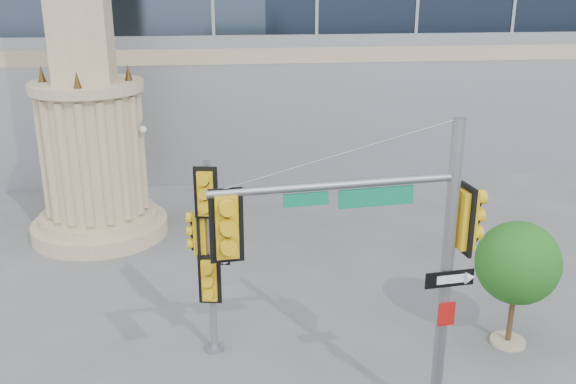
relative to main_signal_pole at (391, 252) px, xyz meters
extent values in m
plane|color=#545456|center=(-0.84, 1.62, -3.72)|extent=(120.00, 120.00, 0.00)
cylinder|color=tan|center=(-6.84, 10.62, -3.47)|extent=(4.40, 4.40, 0.50)
cylinder|color=tan|center=(-6.84, 10.62, -3.07)|extent=(3.80, 3.80, 0.30)
cylinder|color=tan|center=(-6.84, 10.62, -0.92)|extent=(3.00, 3.00, 4.00)
cylinder|color=tan|center=(-6.84, 10.62, 1.23)|extent=(3.50, 3.50, 0.30)
cone|color=#472D14|center=(-5.54, 10.62, 1.63)|extent=(0.24, 0.24, 0.50)
cone|color=#472D14|center=(-8.14, 10.62, 1.63)|extent=(0.24, 0.24, 0.50)
cylinder|color=slate|center=(1.08, 0.12, -0.72)|extent=(0.22, 0.22, 6.00)
cylinder|color=slate|center=(-1.01, -0.11, 1.28)|extent=(4.19, 0.58, 0.14)
cube|color=#0E7A50|center=(-0.31, -0.05, 1.03)|extent=(1.30, 0.18, 0.32)
cube|color=gold|center=(-2.80, -0.30, 0.73)|extent=(0.58, 0.34, 1.25)
cube|color=gold|center=(1.36, 0.15, 0.48)|extent=(0.34, 0.58, 1.25)
cube|color=black|center=(1.09, -0.02, -0.57)|extent=(0.92, 0.13, 0.30)
cube|color=#A8110F|center=(1.09, -0.02, -1.27)|extent=(0.32, 0.06, 0.46)
cylinder|color=slate|center=(-3.13, 3.14, -3.67)|extent=(0.44, 0.44, 0.11)
cylinder|color=slate|center=(-3.13, 3.14, -1.44)|extent=(0.16, 0.16, 4.55)
cube|color=gold|center=(-3.16, 2.94, 0.20)|extent=(0.54, 0.34, 1.14)
cube|color=gold|center=(-3.32, 3.18, -0.81)|extent=(0.34, 0.54, 1.14)
cube|color=gold|center=(-3.16, 2.94, -1.81)|extent=(0.54, 0.34, 1.14)
cube|color=black|center=(-2.98, 3.00, -1.40)|extent=(0.56, 0.13, 0.18)
cylinder|color=tan|center=(3.75, 2.64, -3.67)|extent=(0.81, 0.81, 0.09)
cylinder|color=#382314|center=(3.75, 2.64, -2.91)|extent=(0.13, 0.13, 1.63)
sphere|color=#195413|center=(3.75, 2.64, -1.64)|extent=(1.90, 1.90, 1.90)
sphere|color=#195413|center=(4.15, 2.87, -1.91)|extent=(1.17, 1.17, 1.17)
sphere|color=#195413|center=(3.43, 2.41, -1.87)|extent=(0.99, 0.99, 0.99)
camera|label=1|loc=(-2.93, -9.82, 4.54)|focal=40.00mm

